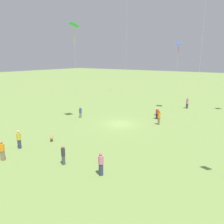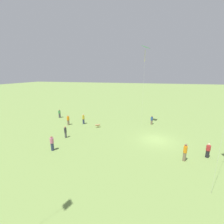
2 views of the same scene
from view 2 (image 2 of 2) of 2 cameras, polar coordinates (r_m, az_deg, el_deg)
ground_plane at (r=21.49m, az=16.60°, el=-10.17°), size 240.00×240.00×0.00m
person_0 at (r=17.43m, az=26.04°, el=-13.65°), size 0.47×0.47×1.90m
person_1 at (r=21.96m, az=-17.32°, el=-7.27°), size 0.46×0.46×1.67m
person_2 at (r=19.34m, az=32.73°, el=-12.25°), size 0.60×0.60×1.62m
person_3 at (r=19.02m, az=-21.89°, el=-10.98°), size 0.45×0.45×1.81m
person_4 at (r=26.99m, az=-10.83°, el=-2.62°), size 0.54×0.54×1.84m
person_5 at (r=27.10m, az=-16.37°, el=-3.01°), size 0.48×0.48×1.75m
person_6 at (r=27.22m, az=14.89°, el=-3.02°), size 0.42×0.42×1.57m
person_9 at (r=32.07m, az=-19.37°, el=-0.62°), size 0.63×0.63×1.70m
kite_8 at (r=25.27m, az=12.57°, el=22.16°), size 1.35×1.40×12.87m
dog_0 at (r=25.05m, az=-5.53°, el=-5.00°), size 0.72×0.77×0.59m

